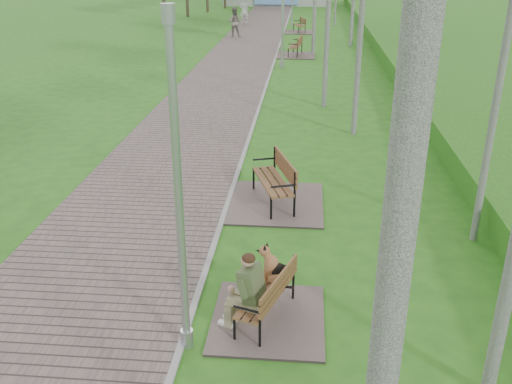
% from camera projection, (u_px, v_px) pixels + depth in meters
% --- Properties ---
extents(ground, '(120.00, 120.00, 0.00)m').
position_uv_depth(ground, '(191.00, 317.00, 8.35)').
color(ground, '#2C641D').
rests_on(ground, ground).
extents(walkway, '(3.50, 67.00, 0.04)m').
position_uv_depth(walkway, '(240.00, 57.00, 28.17)').
color(walkway, '#625350').
rests_on(walkway, ground).
extents(kerb, '(0.10, 67.00, 0.05)m').
position_uv_depth(kerb, '(275.00, 58.00, 28.03)').
color(kerb, '#999993').
rests_on(kerb, ground).
extents(bench_main, '(1.62, 1.80, 1.41)m').
position_uv_depth(bench_main, '(262.00, 298.00, 8.11)').
color(bench_main, '#625350').
rests_on(bench_main, ground).
extents(bench_second, '(2.04, 2.26, 1.25)m').
position_uv_depth(bench_second, '(273.00, 193.00, 11.98)').
color(bench_second, '#625350').
rests_on(bench_second, ground).
extents(bench_third, '(1.92, 2.14, 1.18)m').
position_uv_depth(bench_third, '(295.00, 51.00, 28.62)').
color(bench_third, '#625350').
rests_on(bench_third, ground).
extents(bench_far, '(1.83, 2.03, 1.12)m').
position_uv_depth(bench_far, '(299.00, 29.00, 36.59)').
color(bench_far, '#625350').
rests_on(bench_far, ground).
extents(lamp_post_near, '(0.17, 0.17, 4.45)m').
position_uv_depth(lamp_post_near, '(179.00, 207.00, 6.94)').
color(lamp_post_near, '#A4A7AD').
rests_on(lamp_post_near, ground).
extents(lamp_post_second, '(0.20, 0.20, 5.30)m').
position_uv_depth(lamp_post_second, '(283.00, 11.00, 24.82)').
color(lamp_post_second, '#A4A7AD').
rests_on(lamp_post_second, ground).
extents(pedestrian_near, '(0.75, 0.59, 1.81)m').
position_uv_depth(pedestrian_near, '(244.00, 11.00, 40.50)').
color(pedestrian_near, white).
rests_on(pedestrian_near, ground).
extents(pedestrian_far, '(0.89, 0.72, 1.75)m').
position_uv_depth(pedestrian_far, '(234.00, 22.00, 34.44)').
color(pedestrian_far, gray).
rests_on(pedestrian_far, ground).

